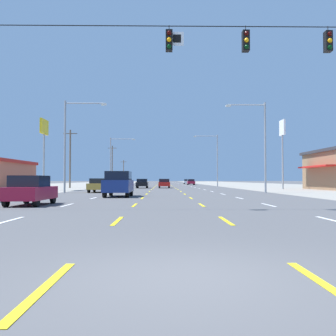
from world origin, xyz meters
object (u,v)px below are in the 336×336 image
sedan_far_right_farthest (187,182)px  streetlight_right_row_1 (215,156)px  sedan_center_turn_far (164,183)px  streetlight_right_row_0 (261,140)px  sedan_far_left_distant_a (142,182)px  streetlight_left_row_0 (69,139)px  suv_inner_left_near (119,184)px  sedan_far_right_farther (191,182)px  hatchback_far_left_nearest (31,190)px  pole_sign_right_row_1 (282,136)px  pole_sign_left_row_1 (44,134)px  streetlight_left_row_1 (113,158)px  sedan_inner_left_midfar (142,183)px  sedan_far_left_mid (99,185)px

sedan_far_right_farthest → streetlight_right_row_1: bearing=-86.3°
sedan_center_turn_far → streetlight_right_row_0: bearing=-66.3°
sedan_far_left_distant_a → streetlight_left_row_0: (-2.95, -78.33, 4.68)m
suv_inner_left_near → sedan_far_right_farther: bearing=80.8°
hatchback_far_left_nearest → pole_sign_right_row_1: bearing=54.4°
pole_sign_left_row_1 → streetlight_left_row_0: 9.84m
streetlight_right_row_0 → sedan_far_left_distant_a: bearing=101.9°
pole_sign_left_row_1 → streetlight_left_row_0: (5.14, -8.26, -1.44)m
pole_sign_left_row_1 → sedan_far_right_farther: bearing=66.2°
sedan_far_right_farthest → streetlight_left_row_1: size_ratio=0.48×
pole_sign_right_row_1 → sedan_center_turn_far: bearing=157.0°
hatchback_far_left_nearest → sedan_inner_left_midfar: (3.68, 39.96, -0.03)m
sedan_inner_left_midfar → pole_sign_right_row_1: pole_sign_right_row_1 is taller
pole_sign_left_row_1 → streetlight_left_row_0: size_ratio=0.94×
sedan_far_right_farthest → streetlight_left_row_0: streetlight_left_row_0 is taller
streetlight_left_row_0 → pole_sign_right_row_1: bearing=29.7°
pole_sign_right_row_1 → streetlight_left_row_0: size_ratio=1.05×
sedan_inner_left_midfar → pole_sign_left_row_1: pole_sign_left_row_1 is taller
suv_inner_left_near → streetlight_right_row_0: 16.49m
sedan_far_right_farther → streetlight_right_row_0: bearing=-87.2°
sedan_far_left_distant_a → suv_inner_left_near: bearing=-88.0°
sedan_center_turn_far → sedan_far_left_distant_a: (-6.73, 56.10, 0.00)m
sedan_far_left_distant_a → pole_sign_right_row_1: (23.51, -63.22, 6.75)m
sedan_far_right_farther → streetlight_left_row_1: bearing=-124.4°
suv_inner_left_near → sedan_far_right_farthest: suv_inner_left_near is taller
sedan_far_right_farthest → suv_inner_left_near: bearing=-97.3°
sedan_inner_left_midfar → streetlight_left_row_0: 23.00m
sedan_far_left_mid → sedan_far_left_distant_a: size_ratio=1.00×
streetlight_left_row_0 → streetlight_right_row_0: bearing=-0.0°
sedan_far_left_mid → streetlight_right_row_0: size_ratio=0.49×
streetlight_right_row_1 → sedan_far_right_farther: bearing=96.5°
sedan_far_left_mid → sedan_center_turn_far: size_ratio=1.00×
sedan_inner_left_midfar → sedan_center_turn_far: same height
suv_inner_left_near → streetlight_left_row_1: size_ratio=0.53×
suv_inner_left_near → sedan_far_left_mid: 10.57m
streetlight_left_row_1 → hatchback_far_left_nearest: bearing=-87.3°
suv_inner_left_near → sedan_far_left_mid: suv_inner_left_near is taller
streetlight_right_row_0 → streetlight_left_row_1: size_ratio=0.99×
pole_sign_right_row_1 → streetlight_left_row_0: bearing=-150.3°
suv_inner_left_near → pole_sign_left_row_1: (-11.11, 16.75, 5.86)m
hatchback_far_left_nearest → sedan_far_left_mid: (0.22, 19.89, -0.03)m
pole_sign_left_row_1 → suv_inner_left_near: bearing=-56.5°
streetlight_right_row_1 → sedan_far_right_farthest: bearing=93.7°
sedan_inner_left_midfar → sedan_far_left_distant_a: (-3.25, 56.69, 0.00)m
suv_inner_left_near → sedan_center_turn_far: size_ratio=1.09×
hatchback_far_left_nearest → sedan_far_right_farther: (14.11, 75.86, -0.03)m
sedan_inner_left_midfar → sedan_center_turn_far: 3.53m
sedan_far_left_mid → sedan_inner_left_midfar: bearing=80.2°
hatchback_far_left_nearest → sedan_far_right_farthest: bearing=81.4°
sedan_far_left_mid → sedan_far_left_distant_a: bearing=89.8°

